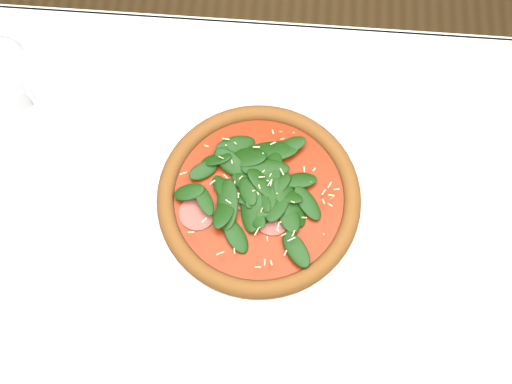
{
  "coord_description": "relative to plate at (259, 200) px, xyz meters",
  "views": [
    {
      "loc": [
        -0.0,
        -0.28,
        1.66
      ],
      "look_at": [
        -0.03,
        0.05,
        0.77
      ],
      "focal_mm": 40.0,
      "sensor_mm": 36.0,
      "label": 1
    }
  ],
  "objects": [
    {
      "name": "plate",
      "position": [
        0.0,
        0.0,
        0.0
      ],
      "size": [
        0.39,
        0.39,
        0.02
      ],
      "color": "white",
      "rests_on": "dining_table"
    },
    {
      "name": "wine_glass",
      "position": [
        -0.41,
        0.16,
        0.12
      ],
      "size": [
        0.08,
        0.08,
        0.18
      ],
      "color": "silver",
      "rests_on": "dining_table"
    },
    {
      "name": "dining_table",
      "position": [
        0.02,
        -0.04,
        -0.11
      ],
      "size": [
        1.21,
        0.81,
        0.75
      ],
      "color": "white",
      "rests_on": "ground"
    },
    {
      "name": "ground",
      "position": [
        0.02,
        -0.04,
        -0.76
      ],
      "size": [
        6.0,
        6.0,
        0.0
      ],
      "primitive_type": "plane",
      "color": "brown",
      "rests_on": "ground"
    },
    {
      "name": "pizza",
      "position": [
        0.0,
        0.0,
        0.02
      ],
      "size": [
        0.39,
        0.39,
        0.04
      ],
      "rotation": [
        0.0,
        0.0,
        0.18
      ],
      "color": "#8E5B22",
      "rests_on": "plate"
    }
  ]
}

